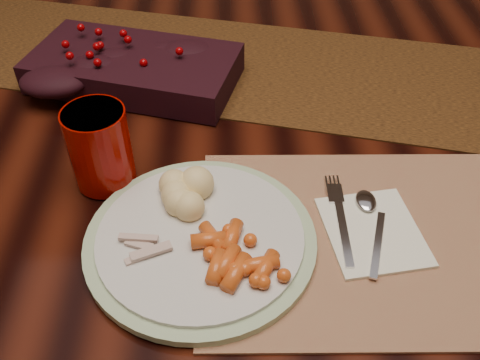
{
  "coord_description": "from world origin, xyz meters",
  "views": [
    {
      "loc": [
        0.0,
        -0.76,
        1.28
      ],
      "look_at": [
        0.02,
        -0.24,
        0.8
      ],
      "focal_mm": 40.0,
      "sensor_mm": 36.0,
      "label": 1
    }
  ],
  "objects_px": {
    "dining_table": "(230,246)",
    "baby_carrots": "(238,251)",
    "red_cup": "(100,147)",
    "turkey_shreds": "(141,246)",
    "dinner_plate": "(200,239)",
    "placemat_main": "(372,237)",
    "mashed_potatoes": "(191,189)",
    "centerpiece": "(134,64)",
    "napkin": "(373,231)"
  },
  "relations": [
    {
      "from": "dining_table",
      "to": "baby_carrots",
      "type": "distance_m",
      "value": 0.53
    },
    {
      "from": "dining_table",
      "to": "red_cup",
      "type": "bearing_deg",
      "value": -133.35
    },
    {
      "from": "baby_carrots",
      "to": "turkey_shreds",
      "type": "distance_m",
      "value": 0.12
    },
    {
      "from": "dinner_plate",
      "to": "placemat_main",
      "type": "bearing_deg",
      "value": 1.19
    },
    {
      "from": "baby_carrots",
      "to": "turkey_shreds",
      "type": "xyz_separation_m",
      "value": [
        -0.12,
        0.01,
        -0.0
      ]
    },
    {
      "from": "placemat_main",
      "to": "mashed_potatoes",
      "type": "relative_size",
      "value": 5.15
    },
    {
      "from": "dinner_plate",
      "to": "dining_table",
      "type": "bearing_deg",
      "value": 83.34
    },
    {
      "from": "dining_table",
      "to": "mashed_potatoes",
      "type": "height_order",
      "value": "mashed_potatoes"
    },
    {
      "from": "turkey_shreds",
      "to": "dinner_plate",
      "type": "bearing_deg",
      "value": 17.71
    },
    {
      "from": "centerpiece",
      "to": "baby_carrots",
      "type": "height_order",
      "value": "centerpiece"
    },
    {
      "from": "dinner_plate",
      "to": "red_cup",
      "type": "height_order",
      "value": "red_cup"
    },
    {
      "from": "turkey_shreds",
      "to": "red_cup",
      "type": "relative_size",
      "value": 0.6
    },
    {
      "from": "mashed_potatoes",
      "to": "red_cup",
      "type": "relative_size",
      "value": 0.74
    },
    {
      "from": "dining_table",
      "to": "centerpiece",
      "type": "bearing_deg",
      "value": 155.29
    },
    {
      "from": "turkey_shreds",
      "to": "centerpiece",
      "type": "bearing_deg",
      "value": 97.57
    },
    {
      "from": "dining_table",
      "to": "centerpiece",
      "type": "xyz_separation_m",
      "value": [
        -0.16,
        0.07,
        0.41
      ]
    },
    {
      "from": "centerpiece",
      "to": "red_cup",
      "type": "xyz_separation_m",
      "value": [
        -0.01,
        -0.26,
        0.02
      ]
    },
    {
      "from": "red_cup",
      "to": "placemat_main",
      "type": "bearing_deg",
      "value": -18.43
    },
    {
      "from": "placemat_main",
      "to": "mashed_potatoes",
      "type": "height_order",
      "value": "mashed_potatoes"
    },
    {
      "from": "dining_table",
      "to": "placemat_main",
      "type": "height_order",
      "value": "placemat_main"
    },
    {
      "from": "turkey_shreds",
      "to": "red_cup",
      "type": "bearing_deg",
      "value": 114.37
    },
    {
      "from": "turkey_shreds",
      "to": "napkin",
      "type": "bearing_deg",
      "value": 6.58
    },
    {
      "from": "placemat_main",
      "to": "turkey_shreds",
      "type": "relative_size",
      "value": 6.31
    },
    {
      "from": "mashed_potatoes",
      "to": "turkey_shreds",
      "type": "height_order",
      "value": "mashed_potatoes"
    },
    {
      "from": "centerpiece",
      "to": "napkin",
      "type": "height_order",
      "value": "centerpiece"
    },
    {
      "from": "baby_carrots",
      "to": "turkey_shreds",
      "type": "height_order",
      "value": "baby_carrots"
    },
    {
      "from": "placemat_main",
      "to": "napkin",
      "type": "xyz_separation_m",
      "value": [
        0.0,
        0.01,
        0.0
      ]
    },
    {
      "from": "baby_carrots",
      "to": "turkey_shreds",
      "type": "relative_size",
      "value": 1.54
    },
    {
      "from": "baby_carrots",
      "to": "red_cup",
      "type": "bearing_deg",
      "value": 139.04
    },
    {
      "from": "dinner_plate",
      "to": "turkey_shreds",
      "type": "xyz_separation_m",
      "value": [
        -0.07,
        -0.02,
        0.01
      ]
    },
    {
      "from": "dinner_plate",
      "to": "red_cup",
      "type": "xyz_separation_m",
      "value": [
        -0.14,
        0.13,
        0.05
      ]
    },
    {
      "from": "napkin",
      "to": "red_cup",
      "type": "bearing_deg",
      "value": 154.38
    },
    {
      "from": "centerpiece",
      "to": "mashed_potatoes",
      "type": "distance_m",
      "value": 0.34
    },
    {
      "from": "napkin",
      "to": "dinner_plate",
      "type": "bearing_deg",
      "value": 174.66
    },
    {
      "from": "centerpiece",
      "to": "placemat_main",
      "type": "distance_m",
      "value": 0.52
    },
    {
      "from": "baby_carrots",
      "to": "mashed_potatoes",
      "type": "height_order",
      "value": "mashed_potatoes"
    },
    {
      "from": "centerpiece",
      "to": "turkey_shreds",
      "type": "distance_m",
      "value": 0.41
    },
    {
      "from": "baby_carrots",
      "to": "mashed_potatoes",
      "type": "distance_m",
      "value": 0.11
    },
    {
      "from": "centerpiece",
      "to": "baby_carrots",
      "type": "bearing_deg",
      "value": -67.72
    },
    {
      "from": "dining_table",
      "to": "red_cup",
      "type": "height_order",
      "value": "red_cup"
    },
    {
      "from": "dinner_plate",
      "to": "mashed_potatoes",
      "type": "distance_m",
      "value": 0.07
    },
    {
      "from": "centerpiece",
      "to": "dining_table",
      "type": "bearing_deg",
      "value": -24.71
    },
    {
      "from": "dining_table",
      "to": "baby_carrots",
      "type": "xyz_separation_m",
      "value": [
        0.01,
        -0.35,
        0.4
      ]
    },
    {
      "from": "mashed_potatoes",
      "to": "napkin",
      "type": "relative_size",
      "value": 0.63
    },
    {
      "from": "placemat_main",
      "to": "dinner_plate",
      "type": "height_order",
      "value": "dinner_plate"
    },
    {
      "from": "dinner_plate",
      "to": "turkey_shreds",
      "type": "relative_size",
      "value": 4.18
    },
    {
      "from": "napkin",
      "to": "red_cup",
      "type": "distance_m",
      "value": 0.39
    },
    {
      "from": "placemat_main",
      "to": "napkin",
      "type": "height_order",
      "value": "napkin"
    },
    {
      "from": "centerpiece",
      "to": "dinner_plate",
      "type": "bearing_deg",
      "value": -71.89
    },
    {
      "from": "dining_table",
      "to": "centerpiece",
      "type": "distance_m",
      "value": 0.45
    }
  ]
}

